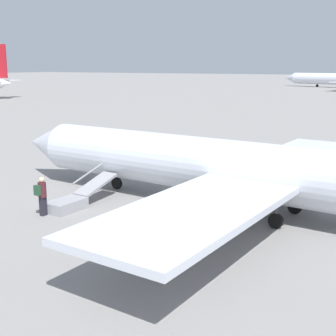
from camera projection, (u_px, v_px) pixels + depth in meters
name	position (u px, v px, depth m)	size (l,w,h in m)	color
ground_plane	(238.00, 212.00, 21.16)	(600.00, 600.00, 0.00)	gray
airplane_main	(259.00, 171.00, 20.24)	(28.21, 21.28, 6.67)	silver
boarding_stairs	(73.00, 201.00, 21.59)	(1.31, 4.08, 1.67)	#99999E
passenger	(42.00, 194.00, 20.41)	(0.36, 0.55, 1.74)	#23232D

